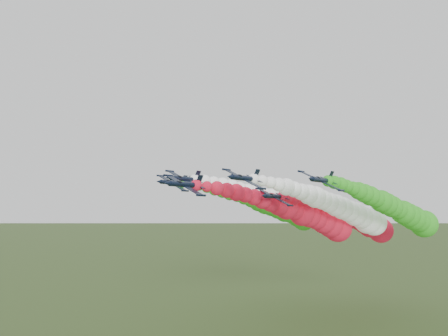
% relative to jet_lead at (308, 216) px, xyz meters
% --- Properties ---
extents(jet_lead, '(15.04, 70.60, 16.29)m').
position_rel_jet_lead_xyz_m(jet_lead, '(0.00, 0.00, 0.00)').
color(jet_lead, black).
rests_on(jet_lead, ground).
extents(jet_inner_left, '(14.41, 69.97, 15.66)m').
position_rel_jet_lead_xyz_m(jet_inner_left, '(-6.91, 6.28, 2.06)').
color(jet_inner_left, black).
rests_on(jet_inner_left, ground).
extents(jet_inner_right, '(14.65, 70.21, 15.90)m').
position_rel_jet_lead_xyz_m(jet_inner_right, '(7.91, 8.22, 1.41)').
color(jet_inner_right, black).
rests_on(jet_inner_right, ground).
extents(jet_outer_left, '(14.86, 70.42, 16.11)m').
position_rel_jet_lead_xyz_m(jet_outer_left, '(-19.11, 17.06, 2.05)').
color(jet_outer_left, black).
rests_on(jet_outer_left, ground).
extents(jet_outer_right, '(14.91, 70.47, 16.16)m').
position_rel_jet_lead_xyz_m(jet_outer_right, '(19.78, 16.81, 1.21)').
color(jet_outer_right, black).
rests_on(jet_outer_right, ground).
extents(jet_trail, '(15.00, 70.55, 16.25)m').
position_rel_jet_lead_xyz_m(jet_trail, '(4.82, 26.52, -1.75)').
color(jet_trail, black).
rests_on(jet_trail, ground).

